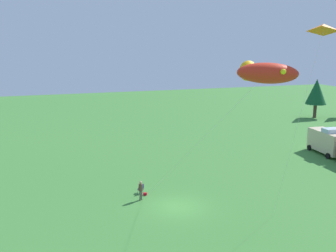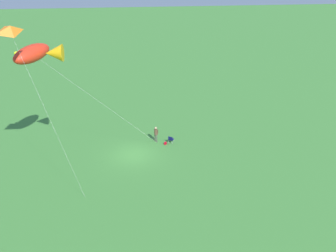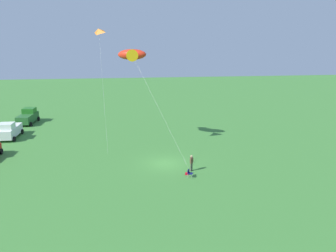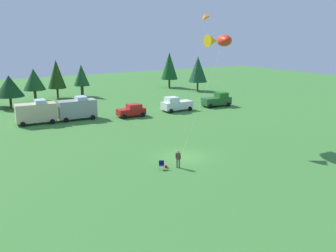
# 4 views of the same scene
# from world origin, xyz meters

# --- Properties ---
(ground_plane) EXTENTS (160.00, 160.00, 0.00)m
(ground_plane) POSITION_xyz_m (0.00, 0.00, 0.00)
(ground_plane) COLOR #3D7C33
(person_kite_flyer) EXTENTS (0.50, 0.50, 1.74)m
(person_kite_flyer) POSITION_xyz_m (-2.38, -2.51, 1.02)
(person_kite_flyer) COLOR #4B5444
(person_kite_flyer) RESTS_ON ground
(folding_chair) EXTENTS (0.66, 0.66, 0.82)m
(folding_chair) POSITION_xyz_m (-3.93, -2.03, 0.49)
(folding_chair) COLOR #0E124D
(folding_chair) RESTS_ON ground
(backpack_on_grass) EXTENTS (0.33, 0.38, 0.22)m
(backpack_on_grass) POSITION_xyz_m (-3.34, -1.87, 0.11)
(backpack_on_grass) COLOR red
(backpack_on_grass) RESTS_ON ground
(van_camper_beige) EXTENTS (5.59, 3.03, 3.34)m
(van_camper_beige) POSITION_xyz_m (-9.23, 22.98, 1.64)
(van_camper_beige) COLOR beige
(van_camper_beige) RESTS_ON ground
(kite_large_fish) EXTENTS (11.46, 7.62, 12.21)m
(kite_large_fish) POSITION_xyz_m (7.02, 3.20, 11.51)
(kite_large_fish) COLOR red
(kite_large_fish) RESTS_ON ground
(kite_delta_orange) EXTENTS (4.30, 1.76, 14.72)m
(kite_delta_orange) POSITION_xyz_m (7.50, 7.12, 14.26)
(kite_delta_orange) COLOR orange
(kite_delta_orange) RESTS_ON ground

